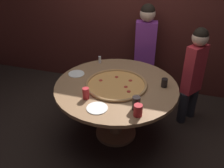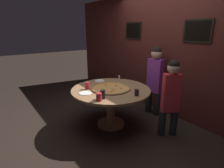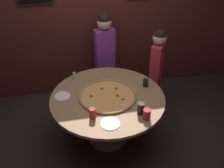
% 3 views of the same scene
% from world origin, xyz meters
% --- Properties ---
extents(ground_plane, '(24.00, 24.00, 0.00)m').
position_xyz_m(ground_plane, '(0.00, 0.00, 0.00)').
color(ground_plane, black).
extents(back_wall, '(6.40, 0.08, 2.60)m').
position_xyz_m(back_wall, '(0.00, 1.32, 1.30)').
color(back_wall, '#4C1E19').
rests_on(back_wall, ground_plane).
extents(dining_table, '(1.44, 1.44, 0.74)m').
position_xyz_m(dining_table, '(0.00, 0.00, 0.59)').
color(dining_table, '#936B47').
rests_on(dining_table, ground_plane).
extents(giant_pizza, '(0.72, 0.72, 0.03)m').
position_xyz_m(giant_pizza, '(-0.00, -0.00, 0.75)').
color(giant_pizza, '#E0994C').
rests_on(giant_pizza, dining_table).
extents(drink_cup_beside_pizza, '(0.08, 0.08, 0.14)m').
position_xyz_m(drink_cup_beside_pizza, '(0.31, -0.39, 0.81)').
color(drink_cup_beside_pizza, black).
rests_on(drink_cup_beside_pizza, dining_table).
extents(drink_cup_by_shaker, '(0.07, 0.07, 0.10)m').
position_xyz_m(drink_cup_by_shaker, '(0.54, 0.13, 0.79)').
color(drink_cup_by_shaker, black).
rests_on(drink_cup_by_shaker, dining_table).
extents(drink_cup_near_right, '(0.09, 0.09, 0.12)m').
position_xyz_m(drink_cup_near_right, '(0.35, -0.49, 0.80)').
color(drink_cup_near_right, '#B22328').
rests_on(drink_cup_near_right, dining_table).
extents(drink_cup_near_left, '(0.07, 0.07, 0.13)m').
position_xyz_m(drink_cup_near_left, '(-0.24, -0.35, 0.80)').
color(drink_cup_near_left, '#B22328').
rests_on(drink_cup_near_left, dining_table).
extents(white_plate_right_side, '(0.22, 0.22, 0.01)m').
position_xyz_m(white_plate_right_side, '(-0.06, -0.49, 0.74)').
color(white_plate_right_side, white).
rests_on(white_plate_right_side, dining_table).
extents(white_plate_left_side, '(0.20, 0.20, 0.01)m').
position_xyz_m(white_plate_left_side, '(-0.56, 0.12, 0.74)').
color(white_plate_left_side, white).
rests_on(white_plate_left_side, dining_table).
extents(condiment_shaker, '(0.04, 0.04, 0.10)m').
position_xyz_m(condiment_shaker, '(-0.37, 0.50, 0.79)').
color(condiment_shaker, silver).
rests_on(condiment_shaker, dining_table).
extents(diner_far_left, '(0.29, 0.34, 1.32)m').
position_xyz_m(diner_far_left, '(0.86, 0.60, 0.75)').
color(diner_far_left, '#232328').
rests_on(diner_far_left, ground_plane).
extents(diner_side_right, '(0.38, 0.22, 1.45)m').
position_xyz_m(diner_side_right, '(0.15, 1.04, 0.82)').
color(diner_side_right, '#232328').
rests_on(diner_side_right, ground_plane).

